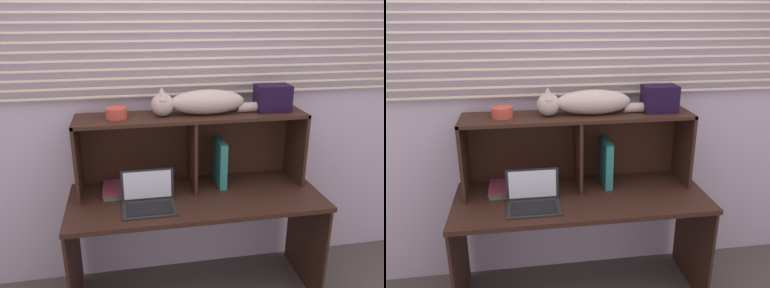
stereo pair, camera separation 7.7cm
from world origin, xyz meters
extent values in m
cube|color=#BAB0C3|center=(0.00, 0.55, 1.25)|extent=(4.40, 0.04, 2.50)
cube|color=beige|center=(0.00, 0.50, 1.35)|extent=(3.14, 0.02, 0.01)
cube|color=beige|center=(0.00, 0.50, 1.41)|extent=(3.14, 0.02, 0.01)
cube|color=beige|center=(0.00, 0.50, 1.46)|extent=(3.14, 0.02, 0.01)
cube|color=beige|center=(0.00, 0.50, 1.52)|extent=(3.14, 0.02, 0.01)
cube|color=beige|center=(0.00, 0.50, 1.58)|extent=(3.14, 0.02, 0.01)
cube|color=beige|center=(0.00, 0.50, 1.63)|extent=(3.14, 0.02, 0.01)
cube|color=beige|center=(0.00, 0.50, 1.69)|extent=(3.14, 0.02, 0.01)
cube|color=beige|center=(0.00, 0.50, 1.75)|extent=(3.14, 0.02, 0.01)
cube|color=beige|center=(0.00, 0.50, 1.80)|extent=(3.14, 0.02, 0.01)
cube|color=beige|center=(0.00, 0.50, 1.86)|extent=(3.14, 0.02, 0.01)
cube|color=beige|center=(0.00, 0.50, 1.92)|extent=(3.14, 0.02, 0.01)
cube|color=#311C14|center=(0.00, 0.19, 0.74)|extent=(1.60, 0.63, 0.03)
cube|color=#311C14|center=(-0.79, 0.19, 0.36)|extent=(0.02, 0.57, 0.72)
cube|color=#311C14|center=(0.79, 0.19, 0.36)|extent=(0.02, 0.57, 0.72)
cube|color=#311C14|center=(0.00, 0.34, 1.24)|extent=(1.47, 0.32, 0.02)
cube|color=#311C14|center=(-0.72, 0.34, 1.00)|extent=(0.02, 0.32, 0.50)
cube|color=#311C14|center=(0.72, 0.34, 1.00)|extent=(0.02, 0.32, 0.50)
cube|color=#311C14|center=(0.00, 0.34, 0.99)|extent=(0.02, 0.30, 0.47)
cube|color=#361D13|center=(0.00, 0.50, 1.00)|extent=(1.47, 0.01, 0.50)
ellipsoid|color=#B6A299|center=(0.10, 0.34, 1.32)|extent=(0.48, 0.18, 0.15)
sphere|color=#B6A299|center=(-0.19, 0.34, 1.32)|extent=(0.14, 0.14, 0.14)
cone|color=#B7A59D|center=(-0.19, 0.31, 1.39)|extent=(0.06, 0.06, 0.06)
cone|color=#BA9D9B|center=(-0.19, 0.38, 1.39)|extent=(0.06, 0.06, 0.06)
cylinder|color=#B6A299|center=(0.43, 0.34, 1.28)|extent=(0.26, 0.06, 0.06)
cube|color=black|center=(-0.31, 0.07, 0.76)|extent=(0.32, 0.23, 0.01)
cube|color=black|center=(-0.31, 0.18, 0.86)|extent=(0.32, 0.01, 0.20)
cube|color=white|center=(-0.31, 0.17, 0.86)|extent=(0.29, 0.00, 0.18)
cube|color=black|center=(-0.31, 0.05, 0.76)|extent=(0.27, 0.16, 0.00)
cube|color=#277C73|center=(0.19, 0.34, 0.91)|extent=(0.05, 0.22, 0.31)
cube|color=#436749|center=(-0.50, 0.34, 0.76)|extent=(0.16, 0.25, 0.02)
cube|color=brown|center=(-0.51, 0.34, 0.78)|extent=(0.16, 0.25, 0.01)
cylinder|color=#BA4333|center=(-0.47, 0.34, 1.28)|extent=(0.13, 0.13, 0.06)
cube|color=black|center=(0.53, 0.34, 1.33)|extent=(0.22, 0.15, 0.17)
camera|label=1|loc=(-0.43, -1.99, 1.88)|focal=36.29mm
camera|label=2|loc=(-0.35, -2.00, 1.88)|focal=36.29mm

